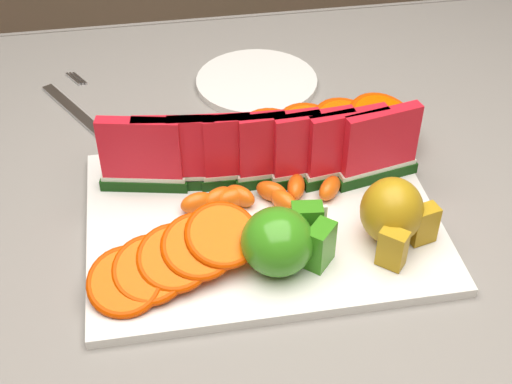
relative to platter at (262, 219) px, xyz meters
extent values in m
cube|color=#4F3821|center=(-0.09, 0.01, -0.03)|extent=(1.40, 0.90, 0.03)
cube|color=#4F3821|center=(0.55, 0.40, -0.40)|extent=(0.06, 0.06, 0.72)
cube|color=gray|center=(-0.09, 0.01, -0.01)|extent=(1.52, 1.02, 0.01)
cube|color=gray|center=(-0.09, 0.52, -0.10)|extent=(1.52, 0.01, 0.20)
cube|color=silver|center=(0.00, 0.00, 0.00)|extent=(0.40, 0.30, 0.01)
ellipsoid|color=#298D1C|center=(0.00, -0.08, 0.04)|extent=(0.10, 0.10, 0.07)
cube|color=#298D1C|center=(0.05, -0.08, 0.03)|extent=(0.04, 0.04, 0.05)
cube|color=beige|center=(0.05, -0.08, 0.03)|extent=(0.02, 0.03, 0.05)
cube|color=#298D1C|center=(0.04, -0.05, 0.03)|extent=(0.04, 0.02, 0.05)
cube|color=beige|center=(0.05, -0.05, 0.03)|extent=(0.03, 0.01, 0.05)
ellipsoid|color=#9E7E07|center=(0.13, -0.06, 0.05)|extent=(0.09, 0.09, 0.08)
cube|color=#9E7E07|center=(0.12, -0.10, 0.03)|extent=(0.03, 0.03, 0.05)
cube|color=#9E7E07|center=(0.17, -0.07, 0.03)|extent=(0.03, 0.03, 0.05)
cylinder|color=silver|center=(0.04, 0.30, 0.00)|extent=(0.23, 0.23, 0.01)
cube|color=silver|center=(-0.22, 0.27, 0.00)|extent=(0.10, 0.15, 0.00)
cube|color=silver|center=(-0.23, 0.36, 0.00)|extent=(0.02, 0.04, 0.00)
cube|color=silver|center=(-0.22, 0.36, 0.00)|extent=(0.02, 0.04, 0.00)
cube|color=silver|center=(-0.22, 0.36, 0.00)|extent=(0.02, 0.04, 0.00)
cube|color=#0C410E|center=(-0.13, 0.07, 0.01)|extent=(0.11, 0.04, 0.01)
cube|color=silver|center=(-0.13, 0.07, 0.02)|extent=(0.10, 0.04, 0.01)
cube|color=red|center=(-0.13, 0.07, 0.07)|extent=(0.10, 0.04, 0.08)
cube|color=#0C410E|center=(-0.09, 0.07, 0.01)|extent=(0.11, 0.04, 0.01)
cube|color=silver|center=(-0.09, 0.07, 0.02)|extent=(0.10, 0.03, 0.01)
cube|color=red|center=(-0.09, 0.07, 0.07)|extent=(0.10, 0.03, 0.08)
cube|color=#0C410E|center=(-0.05, 0.07, 0.01)|extent=(0.11, 0.03, 0.01)
cube|color=silver|center=(-0.05, 0.07, 0.02)|extent=(0.10, 0.03, 0.01)
cube|color=red|center=(-0.05, 0.07, 0.07)|extent=(0.10, 0.02, 0.08)
cube|color=#0C410E|center=(-0.01, 0.06, 0.01)|extent=(0.11, 0.02, 0.01)
cube|color=silver|center=(-0.01, 0.06, 0.02)|extent=(0.10, 0.02, 0.01)
cube|color=red|center=(-0.01, 0.06, 0.07)|extent=(0.10, 0.02, 0.08)
cube|color=#0C410E|center=(0.03, 0.06, 0.01)|extent=(0.11, 0.02, 0.01)
cube|color=silver|center=(0.03, 0.06, 0.02)|extent=(0.10, 0.02, 0.01)
cube|color=red|center=(0.03, 0.06, 0.07)|extent=(0.10, 0.02, 0.08)
cube|color=#0C410E|center=(0.07, 0.05, 0.01)|extent=(0.11, 0.03, 0.01)
cube|color=silver|center=(0.07, 0.05, 0.02)|extent=(0.10, 0.03, 0.01)
cube|color=red|center=(0.07, 0.05, 0.07)|extent=(0.10, 0.02, 0.08)
cube|color=#0C410E|center=(0.11, 0.05, 0.01)|extent=(0.11, 0.04, 0.01)
cube|color=silver|center=(0.11, 0.05, 0.02)|extent=(0.10, 0.03, 0.01)
cube|color=red|center=(0.11, 0.05, 0.07)|extent=(0.10, 0.03, 0.08)
cube|color=#0C410E|center=(0.15, 0.04, 0.01)|extent=(0.11, 0.04, 0.01)
cube|color=silver|center=(0.15, 0.04, 0.02)|extent=(0.10, 0.04, 0.01)
cube|color=red|center=(0.15, 0.04, 0.07)|extent=(0.10, 0.04, 0.08)
cylinder|color=red|center=(-0.16, -0.09, 0.02)|extent=(0.08, 0.08, 0.03)
torus|color=red|center=(-0.16, -0.09, 0.02)|extent=(0.10, 0.09, 0.04)
cylinder|color=red|center=(-0.13, -0.08, 0.03)|extent=(0.08, 0.08, 0.03)
torus|color=red|center=(-0.13, -0.08, 0.03)|extent=(0.09, 0.09, 0.04)
cylinder|color=red|center=(-0.11, -0.08, 0.03)|extent=(0.07, 0.07, 0.03)
torus|color=red|center=(-0.11, -0.08, 0.03)|extent=(0.08, 0.08, 0.04)
cylinder|color=red|center=(-0.08, -0.07, 0.04)|extent=(0.08, 0.08, 0.03)
torus|color=red|center=(-0.08, -0.07, 0.04)|extent=(0.09, 0.09, 0.04)
cylinder|color=red|center=(-0.05, -0.06, 0.04)|extent=(0.09, 0.09, 0.03)
torus|color=red|center=(-0.05, -0.06, 0.04)|extent=(0.10, 0.10, 0.04)
cylinder|color=red|center=(-0.11, 0.12, 0.02)|extent=(0.08, 0.08, 0.03)
torus|color=red|center=(-0.11, 0.12, 0.02)|extent=(0.09, 0.09, 0.03)
cylinder|color=red|center=(-0.06, 0.12, 0.02)|extent=(0.09, 0.09, 0.03)
torus|color=red|center=(-0.06, 0.12, 0.02)|extent=(0.10, 0.10, 0.03)
cylinder|color=red|center=(-0.01, 0.12, 0.03)|extent=(0.09, 0.09, 0.03)
torus|color=red|center=(-0.01, 0.12, 0.03)|extent=(0.11, 0.10, 0.03)
cylinder|color=red|center=(0.03, 0.12, 0.03)|extent=(0.10, 0.10, 0.03)
torus|color=red|center=(0.03, 0.12, 0.03)|extent=(0.11, 0.11, 0.03)
cylinder|color=red|center=(0.08, 0.12, 0.03)|extent=(0.10, 0.10, 0.03)
torus|color=red|center=(0.08, 0.12, 0.03)|extent=(0.12, 0.12, 0.03)
cylinder|color=red|center=(0.13, 0.12, 0.03)|extent=(0.11, 0.11, 0.03)
torus|color=red|center=(0.13, 0.12, 0.03)|extent=(0.12, 0.12, 0.03)
cylinder|color=red|center=(0.18, 0.12, 0.04)|extent=(0.11, 0.11, 0.03)
torus|color=red|center=(0.18, 0.12, 0.04)|extent=(0.12, 0.12, 0.03)
ellipsoid|color=#DE5300|center=(-0.07, 0.02, 0.02)|extent=(0.04, 0.03, 0.02)
ellipsoid|color=#DE5300|center=(-0.05, 0.03, 0.02)|extent=(0.04, 0.04, 0.02)
ellipsoid|color=#DE5300|center=(-0.03, 0.02, 0.02)|extent=(0.04, 0.03, 0.02)
ellipsoid|color=#DE5300|center=(-0.02, 0.03, 0.02)|extent=(0.04, 0.04, 0.02)
ellipsoid|color=#DE5300|center=(0.02, 0.03, 0.02)|extent=(0.04, 0.04, 0.02)
ellipsoid|color=#DE5300|center=(0.03, 0.01, 0.02)|extent=(0.04, 0.04, 0.02)
ellipsoid|color=#DE5300|center=(0.05, 0.03, 0.02)|extent=(0.03, 0.04, 0.02)
ellipsoid|color=#DE5300|center=(0.08, 0.02, 0.02)|extent=(0.04, 0.04, 0.02)
camera|label=1|loc=(-0.11, -0.60, 0.56)|focal=50.00mm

